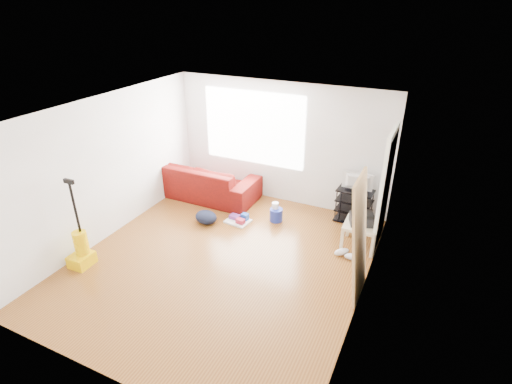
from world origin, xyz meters
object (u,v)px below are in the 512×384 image
at_px(tv_stand, 354,206).
at_px(vacuum, 81,250).
at_px(bucket, 276,220).
at_px(cleaning_tray, 239,220).
at_px(backpack, 206,223).
at_px(side_table, 361,227).
at_px(sofa, 202,195).

distance_m(tv_stand, vacuum, 4.88).
height_order(tv_stand, bucket, tv_stand).
distance_m(cleaning_tray, backpack, 0.63).
height_order(tv_stand, side_table, tv_stand).
bearing_deg(backpack, vacuum, -111.20).
xyz_separation_m(tv_stand, bucket, (-1.35, -0.61, -0.34)).
distance_m(sofa, side_table, 3.62).
bearing_deg(sofa, side_table, 171.43).
relative_size(tv_stand, side_table, 1.21).
relative_size(sofa, side_table, 4.40).
bearing_deg(side_table, sofa, 171.43).
relative_size(backpack, vacuum, 0.30).
bearing_deg(backpack, sofa, 134.55).
height_order(cleaning_tray, backpack, cleaning_tray).
relative_size(tv_stand, vacuum, 0.46).
bearing_deg(side_table, backpack, -170.88).
bearing_deg(tv_stand, sofa, -172.02).
height_order(tv_stand, backpack, tv_stand).
distance_m(backpack, vacuum, 2.29).
bearing_deg(vacuum, tv_stand, 39.78).
xyz_separation_m(sofa, side_table, (3.56, -0.54, 0.38)).
relative_size(sofa, backpack, 5.67).
xyz_separation_m(tv_stand, cleaning_tray, (-1.98, -0.97, -0.29)).
xyz_separation_m(side_table, vacuum, (-3.95, -2.44, -0.11)).
height_order(sofa, backpack, sofa).
relative_size(side_table, cleaning_tray, 1.17).
bearing_deg(bucket, tv_stand, 24.32).
distance_m(bucket, backpack, 1.35).
bearing_deg(tv_stand, backpack, -150.27).
bearing_deg(vacuum, sofa, 80.75).
bearing_deg(backpack, side_table, 17.32).
xyz_separation_m(side_table, bucket, (-1.65, 0.20, -0.38)).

